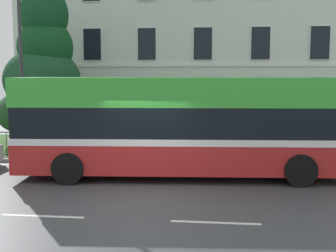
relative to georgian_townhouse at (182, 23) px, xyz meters
name	(u,v)px	position (x,y,z in m)	size (l,w,h in m)	color
ground_plane	(148,186)	(0.21, -14.42, -6.27)	(60.00, 56.00, 0.18)	#3E4044
georgian_townhouse	(182,23)	(0.00, 0.00, 0.00)	(17.56, 8.59, 12.21)	silver
iron_verge_railing	(156,147)	(0.00, -11.23, -5.64)	(16.93, 0.04, 0.97)	black
evergreen_tree	(43,79)	(-5.76, -7.38, -3.23)	(4.09, 4.09, 7.11)	#423328
single_decker_bus	(184,125)	(1.16, -13.10, -4.60)	(10.55, 3.20, 3.16)	#B42323
street_lamp_post	(20,47)	(-5.48, -10.21, -1.97)	(0.36, 0.24, 7.33)	#333338
litter_bin	(108,141)	(-1.96, -10.59, -5.57)	(0.56, 0.56, 1.13)	#4C4742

